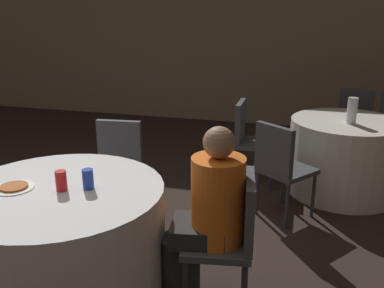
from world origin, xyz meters
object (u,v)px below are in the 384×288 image
(chair_far_west, at_px, (249,135))
(pizza_plate_near, at_px, (14,187))
(table_near, at_px, (64,243))
(person_orange_shirt, at_px, (205,221))
(chair_far_southwest, at_px, (280,162))
(soda_can_blue, at_px, (88,179))
(chair_near_north, at_px, (117,162))
(table_far, at_px, (344,157))
(soda_can_red, at_px, (61,181))
(chair_far_north, at_px, (354,119))
(chair_near_east, at_px, (232,230))
(bottle_far, at_px, (352,111))

(chair_far_west, xyz_separation_m, pizza_plate_near, (-1.11, -2.19, 0.22))
(table_near, height_order, person_orange_shirt, person_orange_shirt)
(table_near, height_order, chair_far_west, chair_far_west)
(chair_far_southwest, height_order, pizza_plate_near, chair_far_southwest)
(table_near, xyz_separation_m, soda_can_blue, (0.18, 0.05, 0.42))
(chair_near_north, bearing_deg, table_near, 90.00)
(table_far, xyz_separation_m, pizza_plate_near, (-2.04, -2.19, 0.37))
(pizza_plate_near, bearing_deg, chair_near_north, 82.32)
(chair_far_west, bearing_deg, table_near, -22.02)
(table_near, xyz_separation_m, chair_far_west, (0.85, 2.13, 0.15))
(person_orange_shirt, relative_size, pizza_plate_near, 4.88)
(table_near, distance_m, pizza_plate_near, 0.46)
(chair_far_west, xyz_separation_m, soda_can_red, (-0.81, -2.14, 0.27))
(table_far, bearing_deg, soda_can_blue, -127.80)
(chair_far_west, height_order, soda_can_blue, same)
(chair_near_north, bearing_deg, pizza_plate_near, 76.38)
(chair_far_southwest, bearing_deg, soda_can_red, -92.93)
(chair_near_north, xyz_separation_m, chair_far_north, (2.04, 2.02, 0.00))
(chair_near_east, xyz_separation_m, chair_far_north, (0.91, 2.90, 0.00))
(chair_near_east, height_order, chair_far_southwest, same)
(table_far, height_order, chair_far_north, chair_far_north)
(chair_near_east, height_order, chair_far_north, same)
(chair_near_east, relative_size, chair_far_southwest, 1.00)
(chair_near_north, distance_m, soda_can_blue, 1.06)
(table_far, xyz_separation_m, soda_can_blue, (-1.61, -2.08, 0.42))
(soda_can_red, bearing_deg, table_near, 161.13)
(chair_far_west, distance_m, soda_can_red, 2.30)
(chair_near_east, distance_m, person_orange_shirt, 0.17)
(bottle_far, bearing_deg, chair_near_east, -112.41)
(chair_near_north, xyz_separation_m, bottle_far, (1.91, 0.99, 0.33))
(chair_near_north, distance_m, chair_near_east, 1.44)
(chair_near_north, height_order, soda_can_red, same)
(chair_near_north, height_order, chair_far_north, same)
(table_far, height_order, chair_near_north, chair_near_north)
(table_near, bearing_deg, bottle_far, 48.41)
(chair_far_north, height_order, person_orange_shirt, person_orange_shirt)
(chair_far_north, bearing_deg, pizza_plate_near, 64.07)
(bottle_far, bearing_deg, soda_can_blue, -129.42)
(table_far, relative_size, bottle_far, 4.39)
(table_near, xyz_separation_m, chair_near_east, (1.03, 0.16, 0.15))
(pizza_plate_near, xyz_separation_m, bottle_far, (2.06, 2.09, 0.11))
(person_orange_shirt, distance_m, soda_can_blue, 0.73)
(chair_far_north, bearing_deg, chair_near_east, 81.80)
(chair_far_west, xyz_separation_m, chair_far_southwest, (0.37, -0.74, 0.00))
(pizza_plate_near, bearing_deg, chair_far_southwest, 44.44)
(bottle_far, bearing_deg, chair_near_north, -152.52)
(soda_can_red, bearing_deg, chair_far_west, 69.17)
(chair_far_southwest, bearing_deg, table_far, 90.00)
(table_far, height_order, chair_near_east, chair_near_east)
(chair_near_north, distance_m, soda_can_red, 1.09)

